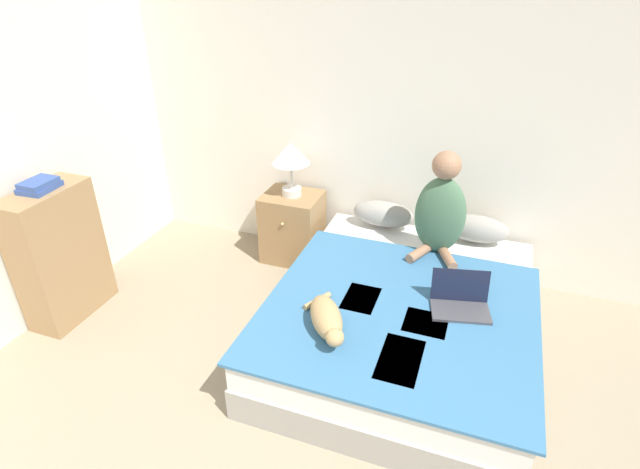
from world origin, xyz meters
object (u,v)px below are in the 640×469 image
Objects in this scene: bookshelf at (60,255)px; book_stack_top at (39,185)px; nightstand at (293,227)px; laptop_open at (460,302)px; cat_tabby at (327,319)px; table_lamp at (291,157)px; pillow_far at (476,229)px; pillow_near at (383,214)px; bed at (403,319)px; person_sitting at (441,210)px.

book_stack_top is (-0.01, 0.01, 0.53)m from bookshelf.
book_stack_top is at bearing -134.74° from nightstand.
laptop_open is 2.84m from book_stack_top.
cat_tabby is 1.60m from table_lamp.
pillow_near is at bearing 180.00° from pillow_far.
pillow_near is 1.16m from laptop_open.
book_stack_top reaches higher than laptop_open.
bed is 8.06× the size of book_stack_top.
table_lamp reaches higher than laptop_open.
nightstand is at bearing -177.20° from pillow_far.
pillow_near is at bearing 112.69° from bed.
pillow_far is 0.63× the size of person_sitting.
bed is at bearing 159.79° from laptop_open.
bed is 3.30× the size of nightstand.
pillow_far is 0.91× the size of cat_tabby.
nightstand is 1.81m from bookshelf.
pillow_near is at bearing 5.22° from table_lamp.
laptop_open reaches higher than bed.
bookshelf is at bearing 175.96° from laptop_open.
pillow_far is at bearing 2.80° from nightstand.
cat_tabby is 2.20× the size of book_stack_top.
table_lamp is 1.85m from bookshelf.
nightstand is (-1.14, 0.80, 0.09)m from bed.
person_sitting is at bearing 80.22° from bed.
bed is 2.00× the size of bookshelf.
pillow_near is 2.44m from bookshelf.
table_lamp is (-0.00, 0.00, 0.64)m from nightstand.
book_stack_top is (-2.77, -1.35, 0.50)m from pillow_far.
bookshelf is at bearing -134.48° from nightstand.
table_lamp is 0.46× the size of bookshelf.
book_stack_top reaches higher than bed.
bed is at bearing -112.68° from pillow_far.
book_stack_top is at bearing -168.75° from bed.
book_stack_top is (-2.40, -0.48, 0.82)m from bed.
pillow_far reaches higher than cat_tabby.
pillow_far is 2.00× the size of book_stack_top.
person_sitting reaches higher than pillow_near.
book_stack_top is (-2.04, 0.05, 0.52)m from cat_tabby.
laptop_open is (0.25, -0.65, -0.29)m from person_sitting.
pillow_near is 0.91× the size of cat_tabby.
cat_tabby is at bearing -112.37° from person_sitting.
person_sitting is at bearing 125.55° from cat_tabby.
bookshelf is (-1.26, -1.28, -0.44)m from table_lamp.
cat_tabby is at bearing -1.25° from bookshelf.
person_sitting is at bearing -29.23° from pillow_near.
pillow_near is at bearing 147.98° from cat_tabby.
bed is at bearing -99.78° from person_sitting.
laptop_open is at bearing -69.32° from person_sitting.
bed is at bearing 11.25° from book_stack_top.
pillow_far is at bearing 67.32° from bed.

